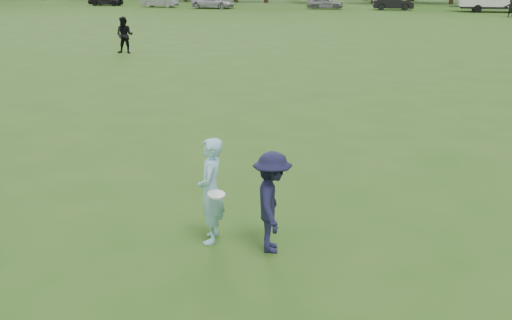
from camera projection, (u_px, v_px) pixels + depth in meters
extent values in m
plane|color=#2A5618|center=(246.00, 235.00, 9.81)|extent=(200.00, 200.00, 0.00)
imported|color=#98D7EC|center=(211.00, 191.00, 9.37)|extent=(0.51, 0.68, 1.70)
imported|color=#191937|center=(272.00, 202.00, 9.07)|extent=(0.80, 1.13, 1.58)
imported|color=black|center=(125.00, 35.00, 31.07)|extent=(0.98, 0.80, 1.88)
imported|color=#252525|center=(512.00, 8.00, 55.57)|extent=(1.67, 0.89, 1.72)
imported|color=black|center=(106.00, 0.00, 73.82)|extent=(4.30, 1.76, 1.46)
imported|color=gray|center=(160.00, 1.00, 70.61)|extent=(4.33, 1.66, 1.41)
imported|color=#BABABF|center=(213.00, 2.00, 68.14)|extent=(5.04, 2.62, 1.36)
imported|color=slate|center=(325.00, 3.00, 67.14)|extent=(4.21, 2.04, 1.38)
imported|color=black|center=(393.00, 3.00, 65.63)|extent=(4.55, 2.05, 1.45)
cylinder|color=white|center=(216.00, 194.00, 9.05)|extent=(0.32, 0.33, 0.08)
cube|color=black|center=(499.00, 7.00, 62.12)|extent=(7.60, 2.30, 0.25)
cylinder|color=black|center=(478.00, 9.00, 61.48)|extent=(0.80, 0.25, 0.80)
cylinder|color=black|center=(475.00, 7.00, 63.79)|extent=(0.80, 0.25, 0.80)
cube|color=#333333|center=(455.00, 6.00, 63.08)|extent=(1.20, 0.15, 0.12)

